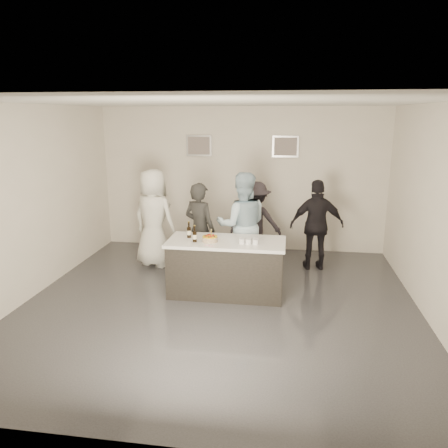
% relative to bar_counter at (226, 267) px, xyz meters
% --- Properties ---
extents(floor, '(6.00, 6.00, 0.00)m').
position_rel_bar_counter_xyz_m(floor, '(-0.05, -0.43, -0.45)').
color(floor, '#3D3D42').
rests_on(floor, ground).
extents(ceiling, '(6.00, 6.00, 0.00)m').
position_rel_bar_counter_xyz_m(ceiling, '(-0.05, -0.43, 2.55)').
color(ceiling, white).
extents(wall_back, '(6.00, 0.04, 3.00)m').
position_rel_bar_counter_xyz_m(wall_back, '(-0.05, 2.57, 1.05)').
color(wall_back, silver).
rests_on(wall_back, ground).
extents(wall_front, '(6.00, 0.04, 3.00)m').
position_rel_bar_counter_xyz_m(wall_front, '(-0.05, -3.43, 1.05)').
color(wall_front, silver).
rests_on(wall_front, ground).
extents(wall_left, '(0.04, 6.00, 3.00)m').
position_rel_bar_counter_xyz_m(wall_left, '(-3.05, -0.43, 1.05)').
color(wall_left, silver).
rests_on(wall_left, ground).
extents(wall_right, '(0.04, 6.00, 3.00)m').
position_rel_bar_counter_xyz_m(wall_right, '(2.95, -0.43, 1.05)').
color(wall_right, silver).
rests_on(wall_right, ground).
extents(picture_left, '(0.54, 0.04, 0.44)m').
position_rel_bar_counter_xyz_m(picture_left, '(-0.95, 2.54, 1.75)').
color(picture_left, '#B2B2B7').
rests_on(picture_left, wall_back).
extents(picture_right, '(0.54, 0.04, 0.44)m').
position_rel_bar_counter_xyz_m(picture_right, '(0.85, 2.54, 1.75)').
color(picture_right, '#B2B2B7').
rests_on(picture_right, wall_back).
extents(bar_counter, '(1.86, 0.86, 0.90)m').
position_rel_bar_counter_xyz_m(bar_counter, '(0.00, 0.00, 0.00)').
color(bar_counter, white).
rests_on(bar_counter, ground).
extents(cake, '(0.24, 0.24, 0.08)m').
position_rel_bar_counter_xyz_m(cake, '(-0.25, -0.09, 0.49)').
color(cake, gold).
rests_on(cake, bar_counter).
extents(beer_bottle_a, '(0.07, 0.07, 0.26)m').
position_rel_bar_counter_xyz_m(beer_bottle_a, '(-0.62, 0.07, 0.58)').
color(beer_bottle_a, black).
rests_on(beer_bottle_a, bar_counter).
extents(beer_bottle_b, '(0.07, 0.07, 0.26)m').
position_rel_bar_counter_xyz_m(beer_bottle_b, '(-0.48, -0.15, 0.58)').
color(beer_bottle_b, black).
rests_on(beer_bottle_b, bar_counter).
extents(tumbler_cluster, '(0.30, 0.19, 0.08)m').
position_rel_bar_counter_xyz_m(tumbler_cluster, '(0.36, -0.09, 0.49)').
color(tumbler_cluster, gold).
rests_on(tumbler_cluster, bar_counter).
extents(candles, '(0.24, 0.08, 0.01)m').
position_rel_bar_counter_xyz_m(candles, '(-0.28, -0.30, 0.45)').
color(candles, pink).
rests_on(candles, bar_counter).
extents(person_main_black, '(0.73, 0.62, 1.69)m').
position_rel_bar_counter_xyz_m(person_main_black, '(-0.60, 0.82, 0.39)').
color(person_main_black, '#242424').
rests_on(person_main_black, ground).
extents(person_main_blue, '(1.03, 0.86, 1.88)m').
position_rel_bar_counter_xyz_m(person_main_blue, '(0.16, 0.85, 0.49)').
color(person_main_blue, silver).
rests_on(person_main_blue, ground).
extents(person_guest_left, '(1.06, 0.88, 1.86)m').
position_rel_bar_counter_xyz_m(person_guest_left, '(-1.56, 1.19, 0.48)').
color(person_guest_left, white).
rests_on(person_guest_left, ground).
extents(person_guest_right, '(1.04, 0.54, 1.69)m').
position_rel_bar_counter_xyz_m(person_guest_right, '(1.49, 1.44, 0.40)').
color(person_guest_right, black).
rests_on(person_guest_right, ground).
extents(person_guest_back, '(1.04, 0.62, 1.57)m').
position_rel_bar_counter_xyz_m(person_guest_back, '(0.32, 1.81, 0.34)').
color(person_guest_back, '#302A32').
rests_on(person_guest_back, ground).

